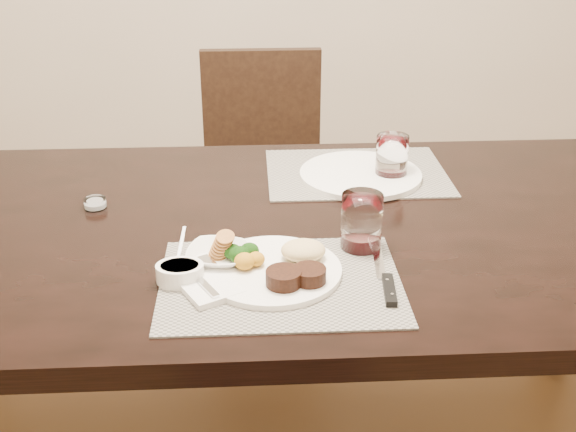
{
  "coord_description": "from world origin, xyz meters",
  "views": [
    {
      "loc": [
        -0.04,
        -1.44,
        1.47
      ],
      "look_at": [
        0.03,
        -0.11,
        0.82
      ],
      "focal_mm": 45.0,
      "sensor_mm": 36.0,
      "label": 1
    }
  ],
  "objects": [
    {
      "name": "dining_table",
      "position": [
        0.0,
        0.0,
        0.67
      ],
      "size": [
        2.0,
        1.0,
        0.75
      ],
      "color": "black",
      "rests_on": "ground"
    },
    {
      "name": "placemat_near",
      "position": [
        0.01,
        -0.26,
        0.75
      ],
      "size": [
        0.46,
        0.34,
        0.0
      ],
      "primitive_type": "cube",
      "color": "gray",
      "rests_on": "dining_table"
    },
    {
      "name": "napkin_fork",
      "position": [
        -0.14,
        -0.26,
        0.76
      ],
      "size": [
        0.17,
        0.2,
        0.02
      ],
      "rotation": [
        0.0,
        0.0,
        0.5
      ],
      "color": "white",
      "rests_on": "placemat_near"
    },
    {
      "name": "dinner_plate",
      "position": [
        0.01,
        -0.23,
        0.77
      ],
      "size": [
        0.27,
        0.27,
        0.05
      ],
      "rotation": [
        0.0,
        0.0,
        0.24
      ],
      "color": "white",
      "rests_on": "placemat_near"
    },
    {
      "name": "sauce_ramekin",
      "position": [
        -0.18,
        -0.25,
        0.77
      ],
      "size": [
        0.09,
        0.14,
        0.07
      ],
      "rotation": [
        0.0,
        0.0,
        -0.19
      ],
      "color": "white",
      "rests_on": "placemat_near"
    },
    {
      "name": "wine_glass_near",
      "position": [
        0.18,
        -0.13,
        0.81
      ],
      "size": [
        0.08,
        0.08,
        0.12
      ],
      "rotation": [
        0.0,
        0.0,
        0.34
      ],
      "color": "silver",
      "rests_on": "placemat_near"
    },
    {
      "name": "wine_glass_far",
      "position": [
        0.31,
        0.23,
        0.8
      ],
      "size": [
        0.08,
        0.08,
        0.11
      ],
      "rotation": [
        0.0,
        0.0,
        -0.42
      ],
      "color": "silver",
      "rests_on": "placemat_far"
    },
    {
      "name": "chair_far",
      "position": [
        0.0,
        0.93,
        0.5
      ],
      "size": [
        0.42,
        0.42,
        0.9
      ],
      "color": "black",
      "rests_on": "ground"
    },
    {
      "name": "placemat_far",
      "position": [
        0.23,
        0.28,
        0.75
      ],
      "size": [
        0.46,
        0.34,
        0.0
      ],
      "primitive_type": "cube",
      "color": "gray",
      "rests_on": "dining_table"
    },
    {
      "name": "steak_knife",
      "position": [
        0.21,
        -0.28,
        0.76
      ],
      "size": [
        0.03,
        0.24,
        0.01
      ],
      "rotation": [
        0.0,
        0.0,
        -0.09
      ],
      "color": "silver",
      "rests_on": "placemat_near"
    },
    {
      "name": "far_plate",
      "position": [
        0.24,
        0.24,
        0.76
      ],
      "size": [
        0.31,
        0.31,
        0.01
      ],
      "primitive_type": "cylinder",
      "color": "white",
      "rests_on": "placemat_far"
    },
    {
      "name": "cracker_bowl",
      "position": [
        -0.11,
        -0.18,
        0.77
      ],
      "size": [
        0.15,
        0.15,
        0.05
      ],
      "rotation": [
        0.0,
        0.0,
        -0.23
      ],
      "color": "white",
      "rests_on": "placemat_near"
    },
    {
      "name": "salt_cellar",
      "position": [
        -0.41,
        0.1,
        0.76
      ],
      "size": [
        0.05,
        0.05,
        0.02
      ],
      "rotation": [
        0.0,
        0.0,
        -0.16
      ],
      "color": "silver",
      "rests_on": "dining_table"
    }
  ]
}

